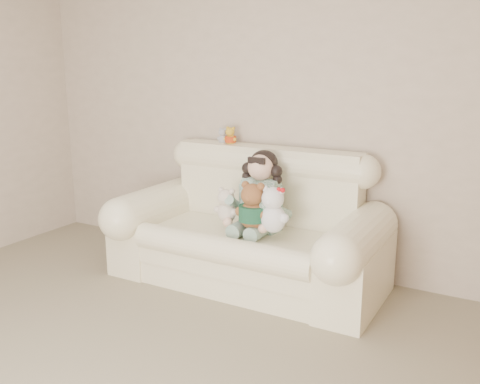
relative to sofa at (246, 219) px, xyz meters
name	(u,v)px	position (x,y,z in m)	size (l,w,h in m)	color
wall_back	(262,110)	(-0.13, 0.50, 0.78)	(4.50, 4.50, 0.00)	beige
sofa	(246,219)	(0.00, 0.00, 0.00)	(2.10, 0.95, 1.03)	#F9EFC8
seated_child	(261,190)	(0.08, 0.08, 0.22)	(0.38, 0.46, 0.63)	#296C51
brown_teddy	(253,201)	(0.13, -0.15, 0.19)	(0.27, 0.20, 0.41)	brown
white_cat	(273,205)	(0.29, -0.14, 0.19)	(0.26, 0.20, 0.40)	white
cream_teddy	(227,202)	(-0.11, -0.10, 0.14)	(0.20, 0.16, 0.32)	#F0E2D0
yellow_mini_bear	(231,134)	(-0.35, 0.36, 0.59)	(0.12, 0.09, 0.19)	yellow
grey_mini_plush	(223,135)	(-0.43, 0.38, 0.58)	(0.11, 0.08, 0.17)	#B3B4BB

